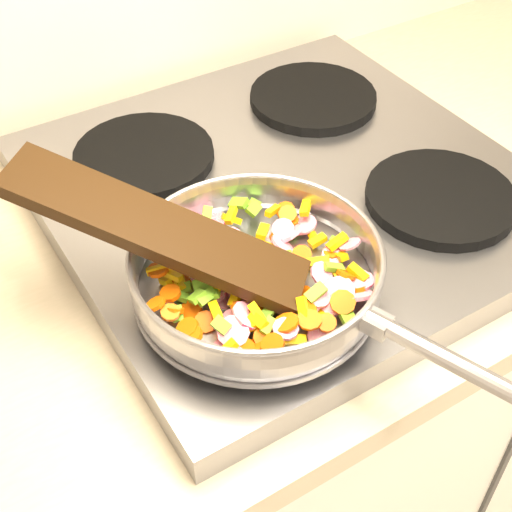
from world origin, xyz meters
TOP-DOWN VIEW (x-y plane):
  - cooktop at (-0.70, 1.67)m, footprint 0.60×0.60m
  - grate_fl at (-0.84, 1.52)m, footprint 0.19×0.19m
  - grate_fr at (-0.56, 1.52)m, footprint 0.19×0.19m
  - grate_bl at (-0.84, 1.81)m, footprint 0.19×0.19m
  - grate_br at (-0.56, 1.81)m, footprint 0.19×0.19m
  - saute_pan at (-0.84, 1.50)m, footprint 0.31×0.46m
  - vegetable_heap at (-0.85, 1.50)m, footprint 0.25×0.25m
  - wooden_spatula at (-0.93, 1.57)m, footprint 0.27×0.28m

SIDE VIEW (x-z plane):
  - cooktop at x=-0.70m, z-range 0.90..0.94m
  - grate_fl at x=-0.84m, z-range 0.94..0.96m
  - grate_fr at x=-0.56m, z-range 0.94..0.96m
  - grate_bl at x=-0.84m, z-range 0.94..0.96m
  - grate_br at x=-0.56m, z-range 0.94..0.96m
  - vegetable_heap at x=-0.85m, z-range 0.95..1.00m
  - saute_pan at x=-0.84m, z-range 0.96..1.01m
  - wooden_spatula at x=-0.93m, z-range 0.97..1.09m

